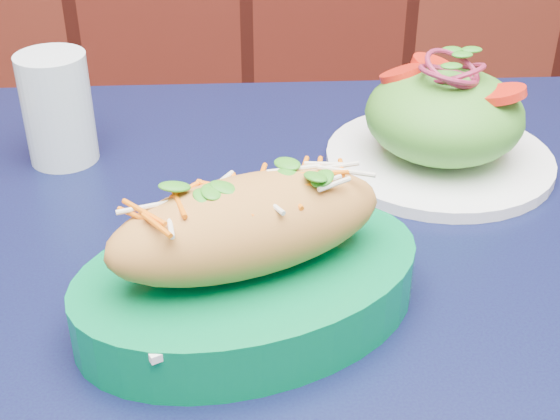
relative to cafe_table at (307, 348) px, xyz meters
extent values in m
cube|color=black|center=(0.00, 0.00, 0.07)|extent=(0.86, 0.86, 0.03)
cylinder|color=black|center=(-0.30, 0.36, -0.30)|extent=(0.04, 0.04, 0.72)
cylinder|color=black|center=(0.36, 0.30, -0.30)|extent=(0.04, 0.04, 0.72)
cube|color=white|center=(-0.05, -0.05, 0.13)|extent=(0.23, 0.18, 0.01)
ellipsoid|color=#CC8940|center=(-0.05, -0.05, 0.17)|extent=(0.22, 0.14, 0.07)
cylinder|color=white|center=(0.16, 0.16, 0.09)|extent=(0.23, 0.23, 0.01)
ellipsoid|color=#4C992D|center=(0.16, 0.16, 0.14)|extent=(0.16, 0.16, 0.09)
cylinder|color=red|center=(0.20, 0.13, 0.18)|extent=(0.05, 0.05, 0.01)
cylinder|color=red|center=(0.13, 0.19, 0.18)|extent=(0.05, 0.05, 0.01)
cylinder|color=red|center=(0.16, 0.21, 0.18)|extent=(0.05, 0.05, 0.01)
torus|color=maroon|center=(0.16, 0.16, 0.19)|extent=(0.06, 0.06, 0.01)
torus|color=maroon|center=(0.16, 0.16, 0.20)|extent=(0.06, 0.06, 0.01)
torus|color=maroon|center=(0.16, 0.16, 0.20)|extent=(0.06, 0.06, 0.01)
cylinder|color=silver|center=(-0.22, 0.23, 0.14)|extent=(0.07, 0.07, 0.11)
camera|label=1|loc=(-0.09, -0.52, 0.47)|focal=50.00mm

